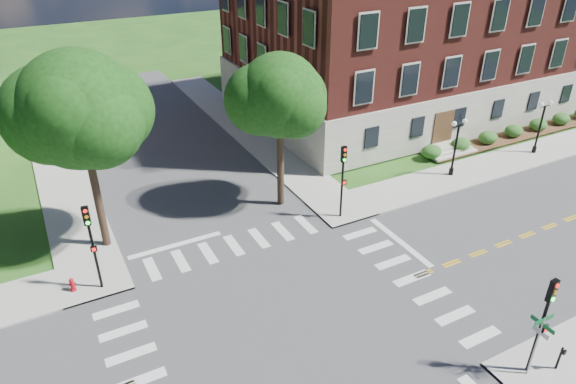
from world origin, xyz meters
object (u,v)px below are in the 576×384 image
twin_lamp_west (456,144)px  twin_lamp_east (541,124)px  push_button_post (560,357)px  traffic_signal_se (545,315)px  traffic_signal_ne (343,173)px  traffic_signal_nw (91,237)px  fire_hydrant (72,285)px  street_sign_pole (539,335)px

twin_lamp_west → twin_lamp_east: (8.59, -0.15, 0.00)m
twin_lamp_west → twin_lamp_east: size_ratio=1.00×
push_button_post → traffic_signal_se: bearing=155.6°
traffic_signal_se → twin_lamp_east: bearing=38.9°
traffic_signal_se → traffic_signal_ne: (-0.29, 14.08, 0.00)m
twin_lamp_east → traffic_signal_ne: bearing=-177.2°
traffic_signal_ne → traffic_signal_nw: 14.63m
traffic_signal_nw → fire_hydrant: (-1.34, 0.41, -2.72)m
traffic_signal_se → street_sign_pole: bearing=-142.9°
traffic_signal_se → fire_hydrant: 21.88m
twin_lamp_west → twin_lamp_east: 8.59m
twin_lamp_east → fire_hydrant: size_ratio=5.64×
traffic_signal_se → fire_hydrant: (-16.25, 14.39, -2.72)m
traffic_signal_nw → twin_lamp_west: bearing=2.7°
traffic_signal_ne → fire_hydrant: size_ratio=6.40×
traffic_signal_se → twin_lamp_west: traffic_signal_se is taller
traffic_signal_nw → street_sign_pole: (14.76, -14.09, -0.88)m
traffic_signal_se → twin_lamp_east: (18.56, 15.00, -0.66)m
traffic_signal_se → push_button_post: bearing=-24.4°
traffic_signal_ne → street_sign_pole: (0.13, -14.19, -0.88)m
push_button_post → fire_hydrant: push_button_post is taller
street_sign_pole → fire_hydrant: street_sign_pole is taller
traffic_signal_se → twin_lamp_west: 18.15m
traffic_signal_ne → twin_lamp_east: bearing=2.8°
twin_lamp_west → push_button_post: size_ratio=3.53×
traffic_signal_ne → push_button_post: size_ratio=4.00×
twin_lamp_east → street_sign_pole: 24.06m
traffic_signal_se → traffic_signal_nw: (-14.92, 13.98, 0.00)m
twin_lamp_west → push_button_post: (-8.82, -15.68, -1.73)m
traffic_signal_ne → twin_lamp_west: traffic_signal_ne is taller
street_sign_pole → push_button_post: bearing=-17.2°
twin_lamp_east → street_sign_pole: bearing=-141.1°
twin_lamp_east → street_sign_pole: (-18.72, -15.12, -0.21)m
traffic_signal_nw → twin_lamp_east: (33.48, 1.03, -0.66)m
street_sign_pole → push_button_post: size_ratio=2.58×
traffic_signal_ne → traffic_signal_nw: bearing=-179.6°
traffic_signal_ne → fire_hydrant: (-15.97, 0.31, -2.72)m
traffic_signal_ne → twin_lamp_west: size_ratio=1.13×
street_sign_pole → traffic_signal_ne: bearing=90.5°
traffic_signal_se → traffic_signal_ne: size_ratio=1.00×
twin_lamp_west → push_button_post: 18.07m
twin_lamp_west → twin_lamp_east: bearing=-1.0°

